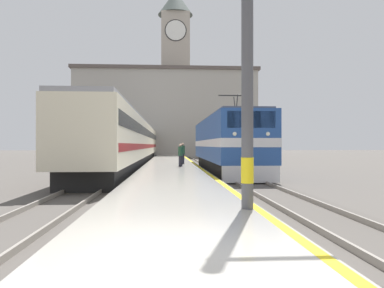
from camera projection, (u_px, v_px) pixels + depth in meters
name	position (u px, v px, depth m)	size (l,w,h in m)	color
ground_plane	(171.00, 165.00, 35.50)	(200.00, 200.00, 0.00)	#514C47
platform	(171.00, 166.00, 30.51)	(4.06, 140.00, 0.40)	#ADA89E
rail_track_near	(216.00, 168.00, 30.74)	(2.83, 140.00, 0.16)	#514C47
rail_track_far	(127.00, 168.00, 30.29)	(2.84, 140.00, 0.16)	#514C47
locomotive_train	(225.00, 144.00, 25.82)	(2.92, 16.52, 4.80)	black
passenger_train	(134.00, 142.00, 35.91)	(2.92, 44.73, 4.04)	black
catenary_mast	(250.00, 29.00, 8.75)	(2.37, 0.30, 8.54)	#4C4C51
person_on_platform	(183.00, 153.00, 29.50)	(0.34, 0.34, 1.66)	#23232D
second_waiting_passenger	(181.00, 155.00, 25.95)	(0.34, 0.34, 1.57)	#23232D
clock_tower	(175.00, 68.00, 64.60)	(5.98, 5.98, 28.65)	#ADA393
station_building	(166.00, 113.00, 58.14)	(28.13, 6.83, 13.62)	#A8A399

